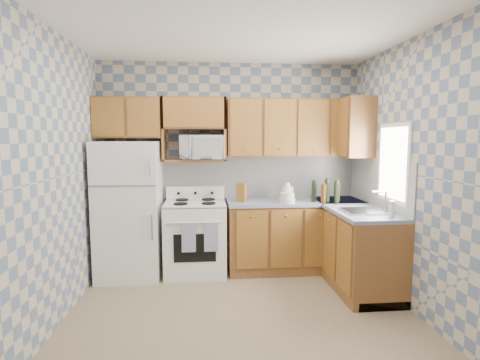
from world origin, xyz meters
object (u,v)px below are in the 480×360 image
at_px(refrigerator, 129,210).
at_px(electric_kettle, 288,194).
at_px(stove_body, 196,238).
at_px(microwave, 202,147).

bearing_deg(refrigerator, electric_kettle, 0.37).
bearing_deg(stove_body, electric_kettle, -0.58).
bearing_deg(microwave, electric_kettle, -10.76).
bearing_deg(stove_body, refrigerator, -178.22).
distance_m(refrigerator, microwave, 1.19).
bearing_deg(electric_kettle, microwave, 172.59).
height_order(refrigerator, electric_kettle, refrigerator).
xyz_separation_m(refrigerator, stove_body, (0.80, 0.03, -0.39)).
bearing_deg(microwave, refrigerator, -173.49).
bearing_deg(electric_kettle, refrigerator, -179.63).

